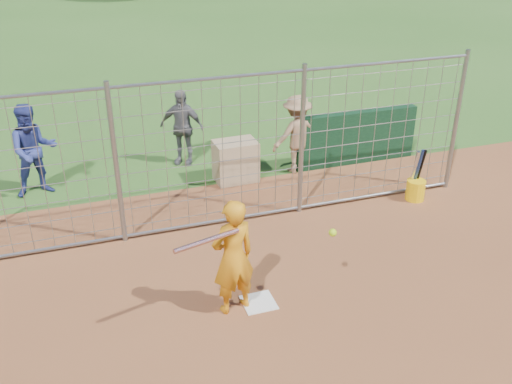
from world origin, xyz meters
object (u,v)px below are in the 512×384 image
object	(u,v)px
batter	(233,257)
bystander_b	(182,127)
bystander_c	(297,134)
bystander_a	(34,150)
bucket_with_bats	(416,187)
equipment_bin	(236,161)

from	to	relation	value
batter	bystander_b	xyz separation A→B (m)	(0.39, 4.93, -0.03)
bystander_b	bystander_c	bearing A→B (deg)	3.67
bystander_a	bucket_with_bats	xyz separation A→B (m)	(6.42, -2.43, -0.61)
bystander_a	bucket_with_bats	size ratio (longest dim) A/B	1.76
equipment_bin	bucket_with_bats	bearing A→B (deg)	-34.37
batter	bucket_with_bats	world-z (taller)	batter
bystander_c	equipment_bin	xyz separation A→B (m)	(-1.26, -0.03, -0.38)
batter	bystander_c	size ratio (longest dim) A/B	1.03
bystander_a	bystander_c	bearing A→B (deg)	-15.25
bucket_with_bats	bystander_a	bearing A→B (deg)	159.29
bystander_b	equipment_bin	distance (m)	1.44
bystander_a	batter	bearing A→B (deg)	-69.57
bystander_a	bystander_b	bearing A→B (deg)	2.43
batter	bystander_a	xyz separation A→B (m)	(-2.42, 4.39, 0.05)
bucket_with_bats	equipment_bin	bearing A→B (deg)	147.37
bystander_b	equipment_bin	size ratio (longest dim) A/B	1.95
equipment_bin	batter	bearing A→B (deg)	-108.94
bystander_a	equipment_bin	bearing A→B (deg)	-18.09
bystander_b	equipment_bin	world-z (taller)	bystander_b
bucket_with_bats	bystander_b	bearing A→B (deg)	140.66
equipment_bin	bucket_with_bats	xyz separation A→B (m)	(2.84, -1.82, -0.15)
bystander_c	bucket_with_bats	bearing A→B (deg)	121.49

